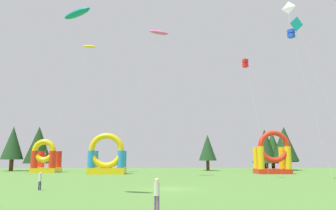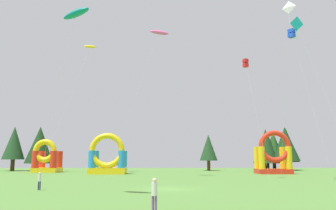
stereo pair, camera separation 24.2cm
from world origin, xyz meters
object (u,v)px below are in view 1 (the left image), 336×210
object	(u,v)px
kite_blue_box	(291,34)
kite_white_diamond	(288,9)
kite_cyan_diamond	(296,26)
inflatable_orange_dome	(273,157)
kite_yellow_parafoil	(90,47)
person_midfield	(40,179)
kite_red_box	(245,64)
person_left_edge	(157,192)
kite_pink_parafoil	(159,33)
kite_teal_parafoil	(77,13)
inflatable_blue_arch	(107,160)
inflatable_yellow_castle	(46,160)

from	to	relation	value
kite_blue_box	kite_white_diamond	bearing A→B (deg)	-117.85
kite_blue_box	kite_cyan_diamond	bearing A→B (deg)	-102.33
kite_white_diamond	inflatable_orange_dome	distance (m)	26.74
kite_blue_box	kite_cyan_diamond	world-z (taller)	kite_blue_box
kite_yellow_parafoil	person_midfield	xyz separation A→B (m)	(3.29, -33.05, -23.73)
kite_red_box	person_left_edge	bearing A→B (deg)	-114.25
kite_blue_box	person_left_edge	xyz separation A→B (m)	(-18.23, -25.12, -18.72)
kite_pink_parafoil	person_left_edge	world-z (taller)	kite_pink_parafoil
kite_cyan_diamond	person_midfield	bearing A→B (deg)	-162.03
kite_blue_box	kite_teal_parafoil	xyz separation A→B (m)	(-24.96, -17.62, -5.15)
person_left_edge	inflatable_blue_arch	size ratio (longest dim) A/B	0.26
inflatable_blue_arch	kite_red_box	bearing A→B (deg)	-33.02
inflatable_yellow_castle	kite_pink_parafoil	bearing A→B (deg)	-34.64
inflatable_orange_dome	kite_teal_parafoil	bearing A→B (deg)	-128.71
kite_white_diamond	person_midfield	bearing A→B (deg)	-159.22
person_left_edge	kite_red_box	bearing A→B (deg)	-90.25
kite_white_diamond	inflatable_orange_dome	xyz separation A→B (m)	(2.99, 17.92, -19.63)
kite_yellow_parafoil	kite_cyan_diamond	size ratio (longest dim) A/B	1.25
kite_white_diamond	kite_teal_parafoil	world-z (taller)	kite_white_diamond
kite_blue_box	kite_teal_parafoil	size ratio (longest dim) A/B	1.34
person_left_edge	kite_pink_parafoil	bearing A→B (deg)	-65.75
kite_pink_parafoil	kite_yellow_parafoil	distance (m)	19.34
kite_red_box	kite_yellow_parafoil	distance (m)	33.24
kite_cyan_diamond	person_left_edge	distance (m)	33.45
kite_red_box	inflatable_yellow_castle	world-z (taller)	kite_red_box
kite_white_diamond	inflatable_orange_dome	world-z (taller)	kite_white_diamond
kite_teal_parafoil	person_left_edge	xyz separation A→B (m)	(6.73, -7.50, -13.57)
person_left_edge	kite_yellow_parafoil	bearing A→B (deg)	-48.89
kite_white_diamond	inflatable_orange_dome	size ratio (longest dim) A/B	3.07
person_midfield	person_left_edge	xyz separation A→B (m)	(10.75, -12.55, 0.15)
kite_cyan_diamond	inflatable_blue_arch	xyz separation A→B (m)	(-26.74, 19.33, -17.10)
kite_blue_box	kite_red_box	size ratio (longest dim) A/B	1.22
person_left_edge	inflatable_blue_arch	world-z (taller)	inflatable_blue_arch
kite_teal_parafoil	person_midfield	bearing A→B (deg)	128.56
kite_cyan_diamond	inflatable_yellow_castle	xyz separation A→B (m)	(-39.64, 25.83, -17.22)
kite_white_diamond	person_left_edge	size ratio (longest dim) A/B	12.69
inflatable_blue_arch	inflatable_orange_dome	xyz separation A→B (m)	(29.43, 0.03, 0.46)
kite_pink_parafoil	person_left_edge	size ratio (longest dim) A/B	12.60
kite_red_box	inflatable_blue_arch	world-z (taller)	kite_red_box
inflatable_blue_arch	inflatable_yellow_castle	size ratio (longest dim) A/B	1.12
inflatable_blue_arch	kite_yellow_parafoil	bearing A→B (deg)	136.34
kite_pink_parafoil	inflatable_yellow_castle	xyz separation A→B (m)	(-22.02, 15.21, -20.25)
inflatable_yellow_castle	kite_blue_box	bearing A→B (deg)	-29.02
kite_pink_parafoil	kite_yellow_parafoil	world-z (taller)	kite_yellow_parafoil
inflatable_yellow_castle	person_left_edge	bearing A→B (deg)	-65.00
kite_red_box	person_midfield	distance (m)	31.10
inflatable_blue_arch	person_left_edge	bearing A→B (deg)	-77.28
kite_pink_parafoil	kite_teal_parafoil	size ratio (longest dim) A/B	1.52
kite_cyan_diamond	kite_teal_parafoil	bearing A→B (deg)	-149.61
kite_red_box	inflatable_orange_dome	distance (m)	20.78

